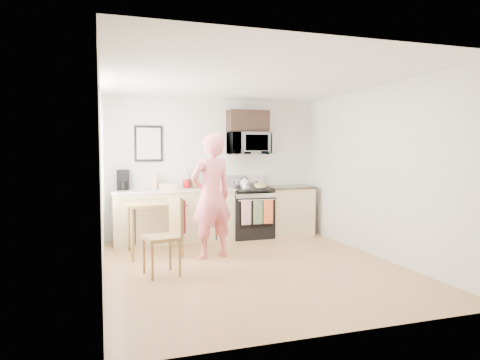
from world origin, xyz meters
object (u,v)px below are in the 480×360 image
object	(u,v)px
dining_table	(154,208)
chair	(172,224)
range	(250,214)
microwave	(249,143)
cake	(260,186)
person	(211,196)

from	to	relation	value
dining_table	chair	size ratio (longest dim) A/B	0.87
dining_table	chair	bearing A→B (deg)	-84.73
range	chair	bearing A→B (deg)	-132.11
microwave	chair	world-z (taller)	microwave
cake	range	bearing A→B (deg)	150.27
range	dining_table	bearing A→B (deg)	-156.70
range	microwave	xyz separation A→B (m)	(-0.00, 0.10, 1.32)
range	person	xyz separation A→B (m)	(-1.06, -1.27, 0.51)
microwave	cake	size ratio (longest dim) A/B	2.95
person	microwave	bearing A→B (deg)	-144.29
range	cake	world-z (taller)	range
chair	cake	world-z (taller)	chair
microwave	range	bearing A→B (deg)	-89.94
chair	cake	xyz separation A→B (m)	(1.93, 1.86, 0.31)
range	microwave	world-z (taller)	microwave
microwave	person	world-z (taller)	microwave
range	cake	size ratio (longest dim) A/B	4.50
microwave	person	bearing A→B (deg)	-127.67
person	cake	size ratio (longest dim) A/B	7.32
chair	cake	distance (m)	2.70
range	dining_table	world-z (taller)	range
microwave	dining_table	distance (m)	2.32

